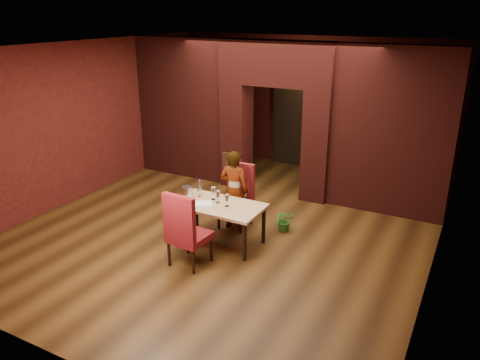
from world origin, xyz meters
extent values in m
plane|color=#452B11|center=(0.00, 0.00, 0.00)|extent=(8.00, 8.00, 0.00)
cube|color=silver|center=(0.00, 0.00, 3.20)|extent=(7.00, 8.00, 0.04)
cube|color=maroon|center=(0.00, 4.00, 1.60)|extent=(7.00, 0.04, 3.20)
cube|color=maroon|center=(0.00, -4.00, 1.60)|extent=(7.00, 0.04, 3.20)
cube|color=maroon|center=(-3.50, 0.00, 1.60)|extent=(0.04, 8.00, 3.20)
cube|color=maroon|center=(3.50, 0.00, 1.60)|extent=(0.04, 8.00, 3.20)
cube|color=maroon|center=(-0.95, 2.00, 1.15)|extent=(0.55, 0.55, 2.30)
cube|color=maroon|center=(0.95, 2.00, 1.15)|extent=(0.55, 0.55, 2.30)
cube|color=maroon|center=(0.00, 2.00, 2.75)|extent=(2.45, 0.55, 0.90)
cube|color=maroon|center=(-2.36, 2.00, 1.60)|extent=(2.28, 0.35, 3.20)
cube|color=maroon|center=(2.36, 2.00, 1.60)|extent=(2.28, 0.35, 3.20)
cube|color=#9B502D|center=(-0.95, 1.71, 0.55)|extent=(0.40, 0.03, 0.50)
cube|color=black|center=(-0.40, 3.94, 1.05)|extent=(0.90, 0.08, 2.10)
cube|color=black|center=(-0.40, 3.90, 1.05)|extent=(1.02, 0.04, 2.22)
cube|color=tan|center=(0.16, -0.69, 0.35)|extent=(1.51, 0.85, 0.71)
cube|color=maroon|center=(0.10, 0.00, 0.58)|extent=(0.54, 0.54, 1.17)
cube|color=maroon|center=(0.12, -1.51, 0.62)|extent=(0.60, 0.60, 1.23)
imported|color=white|center=(0.11, -0.06, 0.74)|extent=(0.56, 0.39, 1.47)
cube|color=silver|center=(-0.10, -0.78, 0.71)|extent=(0.41, 0.38, 0.00)
cylinder|color=#B3B3BA|center=(-0.41, -0.78, 0.83)|extent=(0.20, 0.20, 0.25)
cylinder|color=silver|center=(-0.31, -0.53, 0.87)|extent=(0.07, 0.07, 0.32)
imported|color=#2D6E23|center=(0.98, 0.26, 0.20)|extent=(0.48, 0.47, 0.41)
camera|label=1|loc=(3.86, -6.88, 3.80)|focal=35.00mm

